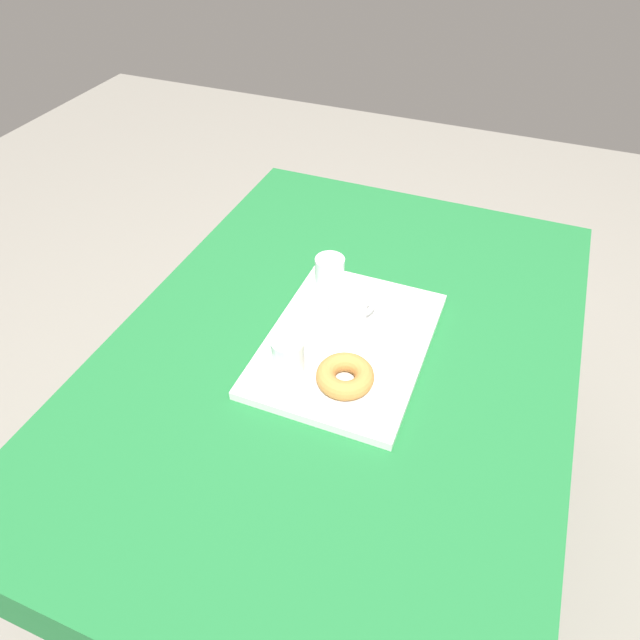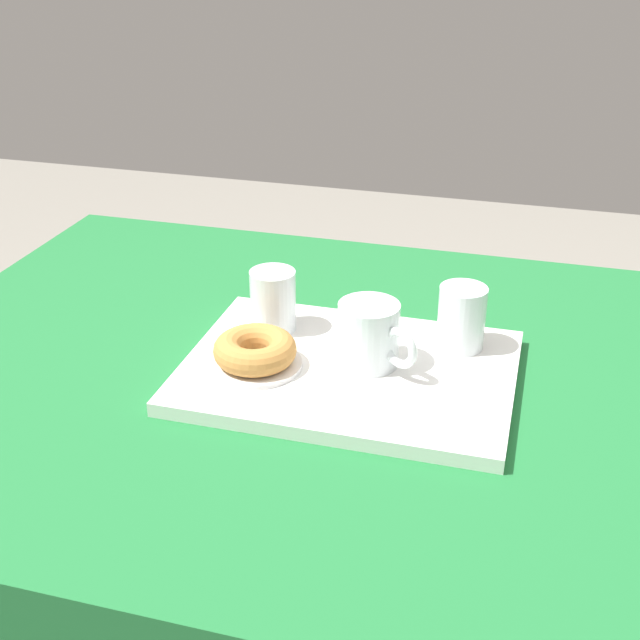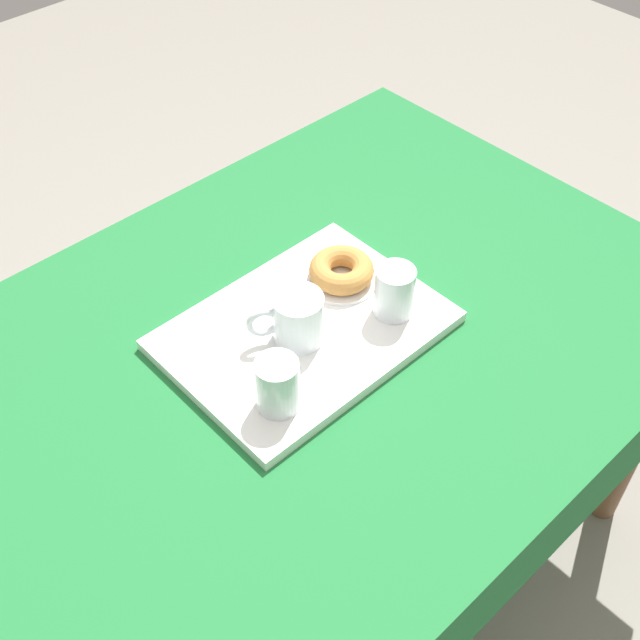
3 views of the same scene
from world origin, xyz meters
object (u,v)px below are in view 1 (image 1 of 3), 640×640
object	(u,v)px
dining_table	(341,372)
donut_plate_left	(345,384)
serving_tray	(348,342)
water_glass_far	(289,359)
tea_mug_left	(348,316)
sugar_donut_left	(345,376)
water_glass_near	(330,277)

from	to	relation	value
dining_table	donut_plate_left	distance (m)	0.18
serving_tray	water_glass_far	world-z (taller)	water_glass_far
tea_mug_left	sugar_donut_left	distance (m)	0.16
water_glass_far	tea_mug_left	bearing A→B (deg)	-22.46
serving_tray	donut_plate_left	distance (m)	0.14
donut_plate_left	dining_table	bearing A→B (deg)	22.38
dining_table	tea_mug_left	world-z (taller)	tea_mug_left
water_glass_far	sugar_donut_left	bearing A→B (deg)	-84.18
dining_table	water_glass_far	world-z (taller)	water_glass_far
serving_tray	donut_plate_left	bearing A→B (deg)	-163.45
water_glass_far	donut_plate_left	bearing A→B (deg)	-84.18
serving_tray	tea_mug_left	distance (m)	0.06
water_glass_near	sugar_donut_left	distance (m)	0.30
serving_tray	tea_mug_left	xyz separation A→B (m)	(0.02, 0.01, 0.05)
water_glass_near	sugar_donut_left	size ratio (longest dim) A/B	0.81
water_glass_near	serving_tray	bearing A→B (deg)	-144.77
dining_table	donut_plate_left	bearing A→B (deg)	-157.62
tea_mug_left	donut_plate_left	world-z (taller)	tea_mug_left
tea_mug_left	donut_plate_left	xyz separation A→B (m)	(-0.15, -0.05, -0.04)
tea_mug_left	water_glass_far	bearing A→B (deg)	157.54
dining_table	water_glass_near	distance (m)	0.22
dining_table	donut_plate_left	xyz separation A→B (m)	(-0.13, -0.05, 0.11)
water_glass_near	donut_plate_left	world-z (taller)	water_glass_near
tea_mug_left	donut_plate_left	distance (m)	0.16
serving_tray	tea_mug_left	bearing A→B (deg)	26.53
dining_table	water_glass_far	xyz separation A→B (m)	(-0.14, 0.06, 0.15)
sugar_donut_left	donut_plate_left	bearing A→B (deg)	0.00
tea_mug_left	water_glass_near	xyz separation A→B (m)	(0.12, 0.09, -0.00)
water_glass_far	donut_plate_left	size ratio (longest dim) A/B	0.72
water_glass_near	donut_plate_left	bearing A→B (deg)	-153.09
dining_table	serving_tray	bearing A→B (deg)	-70.20
serving_tray	water_glass_far	bearing A→B (deg)	151.21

